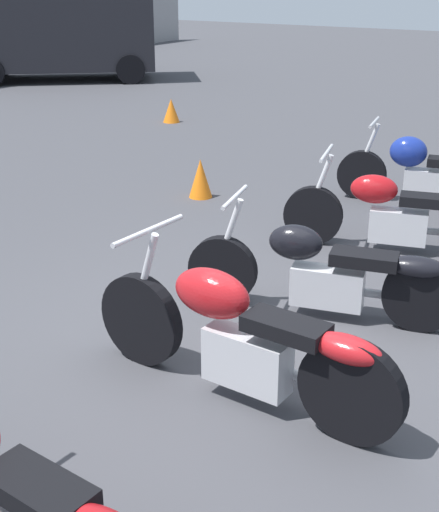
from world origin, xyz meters
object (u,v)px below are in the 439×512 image
parked_van (61,32)px  traffic_cone_near (171,110)px  motorcycle_slot_4 (398,214)px  traffic_cone_far (200,178)px  motorcycle_slot_3 (327,273)px  motorcycle_slot_5 (424,171)px  motorcycle_slot_2 (242,338)px

parked_van → traffic_cone_near: 6.32m
motorcycle_slot_4 → traffic_cone_near: motorcycle_slot_4 is taller
parked_van → traffic_cone_far: size_ratio=10.03×
motorcycle_slot_3 → traffic_cone_near: 8.08m
motorcycle_slot_5 → traffic_cone_near: 5.93m
motorcycle_slot_4 → parked_van: size_ratio=0.44×
motorcycle_slot_2 → parked_van: 15.11m
motorcycle_slot_3 → motorcycle_slot_4: bearing=-13.7°
motorcycle_slot_4 → traffic_cone_near: bearing=39.1°
motorcycle_slot_2 → motorcycle_slot_3: size_ratio=1.06×
motorcycle_slot_4 → motorcycle_slot_5: bearing=-6.3°
motorcycle_slot_5 → traffic_cone_far: 2.65m
traffic_cone_near → motorcycle_slot_4: bearing=-125.4°
parked_van → motorcycle_slot_2: bearing=-171.9°
motorcycle_slot_3 → parked_van: (8.65, 11.22, 0.78)m
motorcycle_slot_2 → traffic_cone_far: bearing=39.7°
motorcycle_slot_3 → motorcycle_slot_5: bearing=-9.3°
motorcycle_slot_2 → motorcycle_slot_3: motorcycle_slot_2 is taller
motorcycle_slot_5 → traffic_cone_far: (-1.16, 2.37, -0.18)m
parked_van → motorcycle_slot_4: bearing=-162.1°
motorcycle_slot_5 → traffic_cone_near: size_ratio=4.53×
motorcycle_slot_3 → motorcycle_slot_5: (3.32, 0.29, 0.03)m
motorcycle_slot_4 → parked_van: 13.22m
motorcycle_slot_3 → parked_van: 14.19m
motorcycle_slot_3 → motorcycle_slot_5: 3.33m
motorcycle_slot_3 → traffic_cone_near: size_ratio=4.96×
motorcycle_slot_2 → traffic_cone_far: size_ratio=4.77×
motorcycle_slot_5 → traffic_cone_far: size_ratio=4.09×
motorcycle_slot_4 → motorcycle_slot_2: bearing=165.7°
motorcycle_slot_3 → motorcycle_slot_5: motorcycle_slot_5 is taller
motorcycle_slot_4 → traffic_cone_far: 2.69m
motorcycle_slot_4 → parked_van: parked_van is taller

